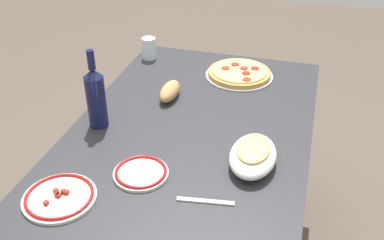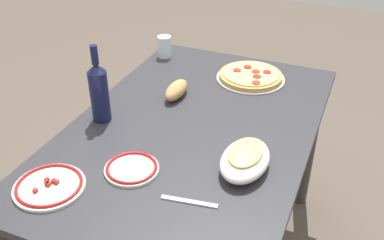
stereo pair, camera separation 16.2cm
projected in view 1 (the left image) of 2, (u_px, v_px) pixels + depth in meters
name	position (u px, v px, depth m)	size (l,w,h in m)	color
dining_table	(192.00, 154.00, 1.70)	(1.34, 0.86, 0.74)	#2D2D33
pepperoni_pizza	(239.00, 73.00, 1.98)	(0.30, 0.30, 0.03)	#B7B7BC
baked_pasta_dish	(253.00, 154.00, 1.43)	(0.24, 0.15, 0.08)	white
wine_bottle	(96.00, 97.00, 1.59)	(0.07, 0.07, 0.30)	#141942
water_glass	(149.00, 48.00, 2.12)	(0.07, 0.07, 0.10)	silver
side_plate_near	(141.00, 173.00, 1.40)	(0.18, 0.18, 0.02)	white
side_plate_far	(59.00, 197.00, 1.31)	(0.22, 0.22, 0.02)	white
bread_loaf	(170.00, 91.00, 1.80)	(0.16, 0.07, 0.06)	tan
fork_left	(205.00, 201.00, 1.30)	(0.17, 0.02, 0.01)	#B7B7BC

